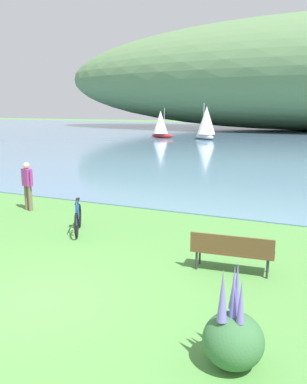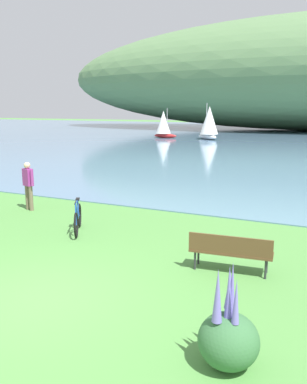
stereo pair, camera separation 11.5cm
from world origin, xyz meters
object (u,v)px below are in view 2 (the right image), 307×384
at_px(person_at_shoreline, 28,183).
at_px(park_bench_near_camera, 230,250).
at_px(sailboat_mid_bay, 209,122).
at_px(sailboat_nearest_to_shore, 164,124).
at_px(bicycle_leaning_near_bench, 78,219).

bearing_deg(person_at_shoreline, park_bench_near_camera, -17.32).
distance_m(park_bench_near_camera, sailboat_mid_bay, 37.24).
bearing_deg(person_at_shoreline, sailboat_nearest_to_shore, 105.54).
distance_m(sailboat_nearest_to_shore, sailboat_mid_bay, 5.55).
bearing_deg(bicycle_leaning_near_bench, sailboat_nearest_to_shore, 109.58).
xyz_separation_m(sailboat_nearest_to_shore, sailboat_mid_bay, (5.54, -0.07, 0.27)).
bearing_deg(sailboat_mid_bay, sailboat_nearest_to_shore, 179.23).
xyz_separation_m(bicycle_leaning_near_bench, sailboat_mid_bay, (-6.71, 34.37, 1.53)).
distance_m(bicycle_leaning_near_bench, person_at_shoreline, 3.42).
xyz_separation_m(park_bench_near_camera, sailboat_nearest_to_shore, (-17.01, 35.48, 1.14)).
bearing_deg(sailboat_nearest_to_shore, sailboat_mid_bay, -0.77).
xyz_separation_m(park_bench_near_camera, person_at_shoreline, (-7.82, 2.44, 0.46)).
xyz_separation_m(bicycle_leaning_near_bench, person_at_shoreline, (-3.06, 1.41, 0.58)).
relative_size(bicycle_leaning_near_bench, sailboat_mid_bay, 0.39).
relative_size(sailboat_nearest_to_shore, sailboat_mid_bay, 0.86).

